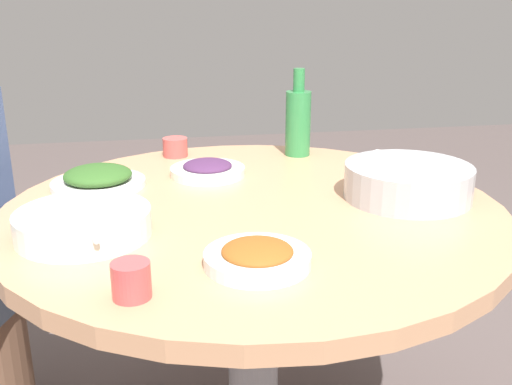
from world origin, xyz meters
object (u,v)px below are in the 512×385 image
(round_dining_table, at_px, (253,248))
(dish_greens, at_px, (98,178))
(soup_bowl, at_px, (84,224))
(green_bottle, at_px, (298,121))
(tea_cup_far, at_px, (175,147))
(dish_stirfry, at_px, (257,256))
(tea_cup_near, at_px, (131,280))
(rice_bowl, at_px, (408,181))
(dish_eggplant, at_px, (208,169))

(round_dining_table, distance_m, dish_greens, 0.45)
(soup_bowl, bearing_deg, round_dining_table, -161.70)
(green_bottle, height_order, tea_cup_far, green_bottle)
(tea_cup_far, bearing_deg, dish_stirfry, 97.57)
(soup_bowl, distance_m, dish_greens, 0.34)
(dish_stirfry, relative_size, tea_cup_near, 3.04)
(round_dining_table, distance_m, green_bottle, 0.54)
(green_bottle, bearing_deg, round_dining_table, 63.41)
(rice_bowl, distance_m, tea_cup_far, 0.74)
(dish_greens, bearing_deg, tea_cup_far, -128.22)
(dish_greens, height_order, green_bottle, green_bottle)
(soup_bowl, relative_size, tea_cup_near, 4.55)
(dish_eggplant, height_order, tea_cup_far, tea_cup_far)
(green_bottle, bearing_deg, dish_stirfry, 70.67)
(dish_stirfry, height_order, tea_cup_near, tea_cup_near)
(dish_greens, height_order, tea_cup_far, tea_cup_far)
(round_dining_table, xyz_separation_m, green_bottle, (-0.22, -0.44, 0.22))
(dish_eggplant, distance_m, dish_stirfry, 0.59)
(tea_cup_far, bearing_deg, dish_greens, 51.78)
(round_dining_table, height_order, dish_eggplant, dish_eggplant)
(rice_bowl, relative_size, soup_bowl, 1.03)
(rice_bowl, distance_m, dish_greens, 0.79)
(green_bottle, bearing_deg, dish_eggplant, 30.16)
(dish_eggplant, bearing_deg, dish_stirfry, 93.03)
(dish_stirfry, xyz_separation_m, green_bottle, (-0.27, -0.77, 0.09))
(rice_bowl, bearing_deg, dish_stirfry, 35.84)
(round_dining_table, relative_size, soup_bowl, 3.98)
(round_dining_table, xyz_separation_m, soup_bowl, (0.38, 0.12, 0.14))
(rice_bowl, distance_m, tea_cup_near, 0.77)
(round_dining_table, height_order, tea_cup_near, tea_cup_near)
(dish_stirfry, relative_size, green_bottle, 0.75)
(round_dining_table, relative_size, dish_greens, 4.93)
(rice_bowl, bearing_deg, tea_cup_far, -42.98)
(dish_stirfry, distance_m, tea_cup_far, 0.82)
(soup_bowl, relative_size, dish_greens, 1.24)
(dish_eggplant, relative_size, dish_greens, 0.85)
(rice_bowl, xyz_separation_m, dish_eggplant, (0.46, -0.28, -0.03))
(rice_bowl, bearing_deg, dish_greens, -17.06)
(soup_bowl, height_order, green_bottle, green_bottle)
(soup_bowl, height_order, dish_eggplant, soup_bowl)
(tea_cup_far, bearing_deg, green_bottle, 172.46)
(rice_bowl, xyz_separation_m, dish_greens, (0.75, -0.23, -0.02))
(round_dining_table, distance_m, dish_stirfry, 0.36)
(rice_bowl, height_order, dish_stirfry, rice_bowl)
(rice_bowl, bearing_deg, round_dining_table, -2.44)
(soup_bowl, bearing_deg, tea_cup_near, 109.65)
(soup_bowl, relative_size, tea_cup_far, 3.95)
(dish_greens, bearing_deg, soup_bowl, 89.01)
(dish_eggplant, distance_m, dish_greens, 0.30)
(round_dining_table, xyz_separation_m, tea_cup_near, (0.28, 0.41, 0.14))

